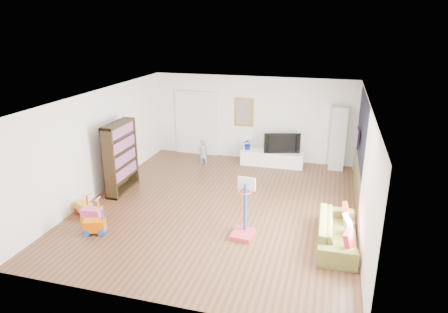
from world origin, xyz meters
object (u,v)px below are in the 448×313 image
(media_console, at_px, (272,159))
(bookshelf, at_px, (121,157))
(sofa, at_px, (337,232))
(basketball_hoop, at_px, (243,209))

(media_console, distance_m, bookshelf, 4.72)
(media_console, xyz_separation_m, bookshelf, (-3.56, -3.02, 0.71))
(media_console, relative_size, sofa, 1.01)
(sofa, xyz_separation_m, basketball_hoop, (-1.92, -0.21, 0.36))
(bookshelf, bearing_deg, media_console, 38.88)
(media_console, relative_size, basketball_hoop, 1.51)
(sofa, relative_size, basketball_hoop, 1.49)
(media_console, xyz_separation_m, basketball_hoop, (0.10, -4.52, 0.42))
(media_console, height_order, basketball_hoop, basketball_hoop)
(sofa, bearing_deg, basketball_hoop, 95.28)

